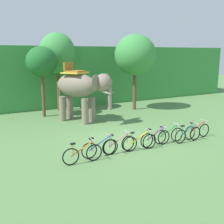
% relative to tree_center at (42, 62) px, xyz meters
% --- Properties ---
extents(ground_plane, '(80.00, 80.00, 0.00)m').
position_rel_tree_center_xyz_m(ground_plane, '(1.97, -7.32, -3.75)').
color(ground_plane, '#567F47').
extents(foliage_hedge, '(36.00, 6.00, 4.89)m').
position_rel_tree_center_xyz_m(foliage_hedge, '(1.97, 5.20, -1.31)').
color(foliage_hedge, '#3D8E42').
rests_on(foliage_hedge, ground).
extents(tree_center, '(2.09, 2.09, 4.80)m').
position_rel_tree_center_xyz_m(tree_center, '(0.00, 0.00, 0.00)').
color(tree_center, brown).
rests_on(tree_center, ground).
extents(tree_far_right, '(2.67, 2.67, 5.85)m').
position_rel_tree_center_xyz_m(tree_far_right, '(1.56, 1.41, 0.57)').
color(tree_far_right, brown).
rests_on(tree_far_right, ground).
extents(tree_center_right, '(3.13, 3.13, 5.76)m').
position_rel_tree_center_xyz_m(tree_center_right, '(6.89, -0.96, 0.45)').
color(tree_center_right, brown).
rests_on(tree_center_right, ground).
extents(elephant, '(3.24, 4.04, 3.78)m').
position_rel_tree_center_xyz_m(elephant, '(1.71, -2.65, -1.55)').
color(elephant, gray).
rests_on(elephant, ground).
extents(bike_orange, '(1.71, 0.52, 0.92)m').
position_rel_tree_center_xyz_m(bike_orange, '(-0.92, -9.05, -3.36)').
color(bike_orange, black).
rests_on(bike_orange, ground).
extents(bike_blue, '(1.71, 0.52, 0.92)m').
position_rel_tree_center_xyz_m(bike_blue, '(-0.00, -8.77, -3.36)').
color(bike_blue, black).
rests_on(bike_blue, ground).
extents(bike_pink, '(1.71, 0.52, 0.92)m').
position_rel_tree_center_xyz_m(bike_pink, '(0.94, -8.73, -3.36)').
color(bike_pink, black).
rests_on(bike_pink, ground).
extents(bike_yellow, '(1.71, 0.52, 0.92)m').
position_rel_tree_center_xyz_m(bike_yellow, '(1.94, -8.91, -3.36)').
color(bike_yellow, black).
rests_on(bike_yellow, ground).
extents(bike_purple, '(1.71, 0.52, 0.92)m').
position_rel_tree_center_xyz_m(bike_purple, '(2.92, -8.79, -3.36)').
color(bike_purple, black).
rests_on(bike_purple, ground).
extents(bike_green, '(1.71, 0.52, 0.92)m').
position_rel_tree_center_xyz_m(bike_green, '(3.80, -8.70, -3.36)').
color(bike_green, black).
rests_on(bike_green, ground).
extents(bike_teal, '(1.71, 0.52, 0.92)m').
position_rel_tree_center_xyz_m(bike_teal, '(4.73, -9.06, -3.36)').
color(bike_teal, black).
rests_on(bike_teal, ground).
extents(bike_red, '(1.71, 0.52, 0.92)m').
position_rel_tree_center_xyz_m(bike_red, '(5.59, -8.83, -3.36)').
color(bike_red, black).
rests_on(bike_red, ground).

